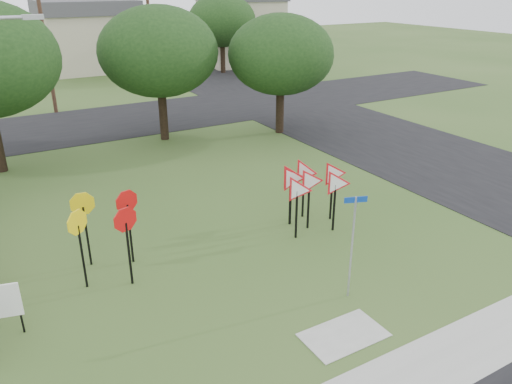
% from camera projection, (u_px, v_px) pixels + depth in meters
% --- Properties ---
extents(ground, '(140.00, 140.00, 0.00)m').
position_uv_depth(ground, '(288.00, 286.00, 13.85)').
color(ground, '#304D1D').
extents(sidewalk, '(30.00, 1.60, 0.02)m').
position_uv_depth(sidewalk, '(398.00, 383.00, 10.51)').
color(sidewalk, '#999A92').
rests_on(sidewalk, ground).
extents(street_right, '(8.00, 50.00, 0.02)m').
position_uv_depth(street_right, '(370.00, 135.00, 27.35)').
color(street_right, black).
rests_on(street_right, ground).
extents(street_far, '(60.00, 8.00, 0.02)m').
position_uv_depth(street_far, '(104.00, 122.00, 29.78)').
color(street_far, black).
rests_on(street_far, ground).
extents(curb_pad, '(2.00, 1.20, 0.02)m').
position_uv_depth(curb_pad, '(344.00, 335.00, 11.94)').
color(curb_pad, '#999A92').
rests_on(curb_pad, ground).
extents(street_name_sign, '(0.57, 0.22, 2.91)m').
position_uv_depth(street_name_sign, '(352.00, 241.00, 12.79)').
color(street_name_sign, '#A0A2A9').
rests_on(street_name_sign, ground).
extents(stop_sign_cluster, '(2.17, 1.80, 2.35)m').
position_uv_depth(stop_sign_cluster, '(104.00, 219.00, 13.78)').
color(stop_sign_cluster, black).
rests_on(stop_sign_cluster, ground).
extents(yield_sign_cluster, '(2.70, 2.07, 2.20)m').
position_uv_depth(yield_sign_cluster, '(309.00, 182.00, 16.67)').
color(yield_sign_cluster, black).
rests_on(yield_sign_cluster, ground).
extents(far_pole_a, '(1.40, 0.24, 9.00)m').
position_uv_depth(far_pole_a, '(44.00, 38.00, 30.24)').
color(far_pole_a, '#4A3122').
rests_on(far_pole_a, ground).
extents(far_pole_b, '(1.40, 0.24, 8.50)m').
position_uv_depth(far_pole_b, '(150.00, 31.00, 37.21)').
color(far_pole_b, '#4A3122').
rests_on(far_pole_b, ground).
extents(house_mid, '(8.40, 8.40, 6.20)m').
position_uv_depth(house_mid, '(88.00, 35.00, 46.32)').
color(house_mid, beige).
rests_on(house_mid, ground).
extents(house_right, '(8.30, 8.30, 7.20)m').
position_uv_depth(house_right, '(240.00, 26.00, 49.39)').
color(house_right, beige).
rests_on(house_right, ground).
extents(tree_near_mid, '(6.00, 6.00, 6.80)m').
position_uv_depth(tree_near_mid, '(159.00, 52.00, 24.94)').
color(tree_near_mid, black).
rests_on(tree_near_mid, ground).
extents(tree_near_right, '(5.60, 5.60, 6.33)m').
position_uv_depth(tree_near_right, '(281.00, 55.00, 26.24)').
color(tree_near_right, black).
rests_on(tree_near_right, ground).
extents(tree_far_right, '(6.00, 6.00, 6.80)m').
position_uv_depth(tree_far_right, '(222.00, 21.00, 44.01)').
color(tree_far_right, black).
rests_on(tree_far_right, ground).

